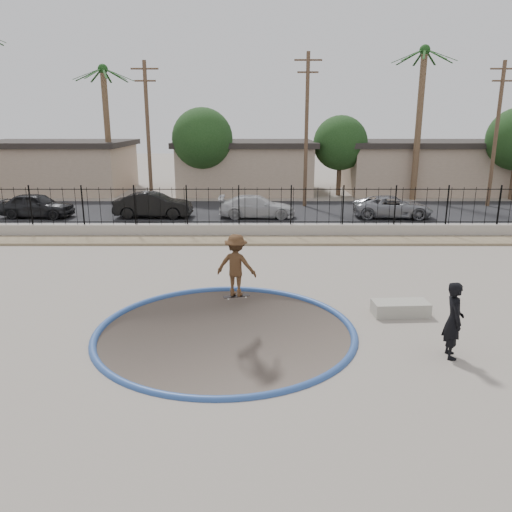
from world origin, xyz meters
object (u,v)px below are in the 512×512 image
at_px(car_c, 257,207).
at_px(car_d, 392,207).
at_px(skater, 236,268).
at_px(concrete_ledge, 400,308).
at_px(car_b, 153,205).
at_px(skateboard, 236,296).
at_px(car_a, 37,205).
at_px(videographer, 454,320).

height_order(car_c, car_d, car_c).
relative_size(skater, concrete_ledge, 1.24).
bearing_deg(skater, car_b, -53.81).
relative_size(skateboard, car_a, 0.21).
relative_size(videographer, concrete_ledge, 1.17).
bearing_deg(car_d, car_c, 93.09).
height_order(concrete_ledge, car_d, car_d).
distance_m(skater, car_d, 15.86).
bearing_deg(car_d, concrete_ledge, 169.23).
xyz_separation_m(videographer, car_c, (-4.61, 17.47, -0.27)).
xyz_separation_m(car_a, car_b, (6.71, 0.00, 0.02)).
bearing_deg(car_b, skateboard, -157.07).
height_order(skater, skateboard, skater).
relative_size(skater, car_b, 0.45).
xyz_separation_m(videographer, car_a, (-17.27, 17.47, -0.19)).
bearing_deg(skateboard, car_a, 115.36).
relative_size(concrete_ledge, car_d, 0.36).
bearing_deg(skater, skateboard, -82.46).
bearing_deg(skater, concrete_ledge, 178.34).
relative_size(car_a, car_c, 0.95).
xyz_separation_m(car_b, car_c, (5.96, 0.00, -0.09)).
xyz_separation_m(skateboard, car_a, (-11.99, 13.40, 0.68)).
bearing_deg(videographer, concrete_ledge, 16.35).
xyz_separation_m(concrete_ledge, car_d, (3.66, 14.81, 0.46)).
bearing_deg(car_b, car_d, -88.60).
height_order(skateboard, videographer, videographer).
bearing_deg(car_b, concrete_ledge, -144.28).
height_order(skater, concrete_ledge, skater).
height_order(videographer, car_c, videographer).
bearing_deg(car_c, skateboard, 177.35).
relative_size(skateboard, car_b, 0.20).
bearing_deg(skater, videographer, 157.02).
xyz_separation_m(skateboard, concrete_ledge, (4.83, -1.41, 0.14)).
bearing_deg(videographer, car_b, 37.79).
xyz_separation_m(skater, car_c, (0.68, 13.40, -0.32)).
xyz_separation_m(videographer, car_d, (3.20, 17.47, -0.28)).
bearing_deg(car_d, car_b, 93.09).
bearing_deg(car_c, skater, 177.35).
distance_m(concrete_ledge, car_a, 22.42).
xyz_separation_m(skater, videographer, (5.28, -4.07, -0.05)).
bearing_deg(car_c, car_b, 90.24).
distance_m(car_a, car_c, 12.67).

